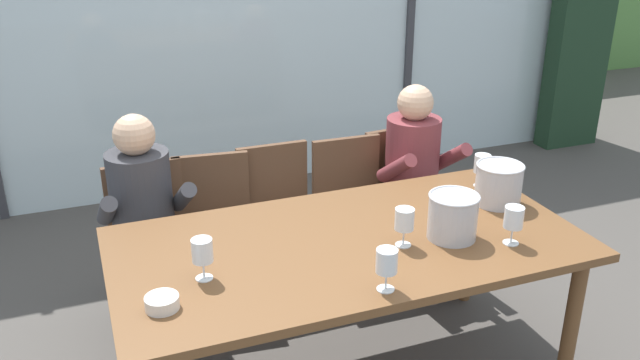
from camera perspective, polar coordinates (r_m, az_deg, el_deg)
name	(u,v)px	position (r m, az deg, el deg)	size (l,w,h in m)	color
ground	(282,279)	(4.14, -3.25, -8.47)	(14.00, 14.00, 0.00)	#4C4742
window_glass_panel	(213,24)	(5.12, -9.14, 13.06)	(7.26, 0.03, 2.60)	silver
window_mullion_right	(410,12)	(5.67, 7.74, 14.08)	(0.06, 0.06, 2.60)	#38383D
hillside_vineyard	(155,4)	(8.27, -13.94, 14.39)	(13.26, 2.40, 2.03)	#568942
curtain_heavy_drape	(585,4)	(6.49, 21.75, 13.82)	(0.56, 0.20, 2.60)	#1E3823
dining_table	(348,255)	(2.98, 2.42, -6.45)	(2.06, 1.05, 0.77)	brown
chair_near_curtain	(151,232)	(3.71, -14.26, -4.34)	(0.46, 0.46, 0.86)	brown
chair_left_of_center	(215,222)	(3.75, -8.94, -3.56)	(0.49, 0.49, 0.86)	brown
chair_center	(279,209)	(3.86, -3.55, -2.53)	(0.44, 0.44, 0.86)	brown
chair_right_of_center	(352,201)	(3.96, 2.74, -1.82)	(0.45, 0.45, 0.86)	brown
chair_near_window_right	(403,189)	(4.15, 7.08, -0.75)	(0.48, 0.48, 0.86)	brown
person_charcoal_jacket	(146,214)	(3.51, -14.71, -2.86)	(0.48, 0.63, 1.18)	#38383D
person_maroon_top	(419,172)	(3.96, 8.46, 0.64)	(0.49, 0.63, 1.18)	brown
ice_bucket_primary	(499,183)	(3.36, 15.04, -0.27)	(0.23, 0.23, 0.20)	#B7B7BC
ice_bucket_secondary	(453,216)	(2.98, 11.29, -3.01)	(0.22, 0.22, 0.21)	#B7B7BC
tasting_bowl	(162,302)	(2.54, -13.37, -10.16)	(0.13, 0.13, 0.05)	silver
wine_glass_by_left_taster	(404,221)	(2.87, 7.23, -3.49)	(0.08, 0.08, 0.17)	silver
wine_glass_near_bucket	(514,219)	(2.98, 16.24, -3.23)	(0.08, 0.08, 0.17)	silver
wine_glass_center_pour	(202,252)	(2.64, -10.04, -6.12)	(0.08, 0.08, 0.17)	silver
wine_glass_by_right_taster	(482,164)	(3.53, 13.72, 1.32)	(0.08, 0.08, 0.17)	silver
wine_glass_spare_empty	(387,263)	(2.55, 5.73, -7.07)	(0.08, 0.08, 0.17)	silver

